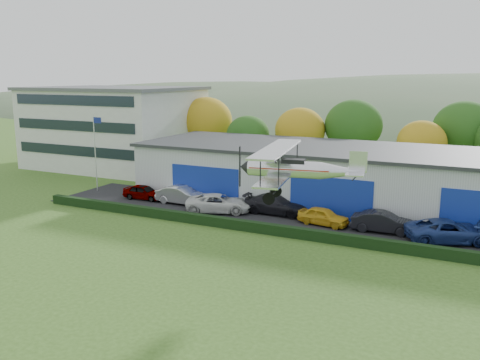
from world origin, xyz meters
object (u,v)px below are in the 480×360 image
at_px(car_3, 276,205).
at_px(office_block, 115,127).
at_px(car_4, 323,216).
at_px(biplane, 295,168).
at_px(car_6, 449,231).
at_px(flagpole, 96,146).
at_px(car_2, 219,203).
at_px(hangar, 348,176).
at_px(car_1, 182,195).
at_px(car_5, 383,222).
at_px(car_0, 144,192).

bearing_deg(car_3, office_block, 65.75).
xyz_separation_m(car_4, biplane, (1.13, -10.33, 5.77)).
height_order(car_6, biplane, biplane).
height_order(flagpole, car_2, flagpole).
bearing_deg(office_block, car_6, -19.61).
height_order(flagpole, car_3, flagpole).
distance_m(office_block, car_4, 36.42).
bearing_deg(biplane, hangar, 83.73).
distance_m(car_4, car_6, 9.37).
distance_m(car_1, biplane, 19.56).
bearing_deg(flagpole, office_block, 121.97).
bearing_deg(car_4, hangar, 7.69).
xyz_separation_m(car_1, car_2, (4.48, -1.08, -0.04)).
xyz_separation_m(car_2, car_3, (4.78, 1.66, 0.03)).
xyz_separation_m(car_5, biplane, (-3.57, -10.46, 5.68)).
bearing_deg(car_5, car_1, 84.70).
distance_m(car_2, car_6, 18.79).
height_order(car_2, car_5, car_5).
xyz_separation_m(car_3, biplane, (5.78, -11.75, 5.65)).
bearing_deg(car_6, car_4, 63.92).
distance_m(flagpole, car_3, 20.59).
height_order(car_1, car_4, car_1).
bearing_deg(car_2, car_0, 62.03).
height_order(car_3, car_4, car_3).
bearing_deg(car_5, car_6, -98.12).
height_order(office_block, car_0, office_block).
relative_size(hangar, car_6, 6.76).
bearing_deg(flagpole, hangar, 13.51).
distance_m(car_1, car_5, 18.62).
bearing_deg(car_3, flagpole, 89.94).
distance_m(car_2, car_4, 9.43).
relative_size(flagpole, car_2, 1.40).
distance_m(flagpole, car_2, 16.06).
relative_size(car_5, biplane, 0.55).
relative_size(hangar, car_2, 7.10).
relative_size(car_5, car_6, 0.80).
bearing_deg(car_3, car_5, -96.81).
height_order(flagpole, biplane, flagpole).
bearing_deg(car_0, car_3, -89.30).
bearing_deg(car_5, flagpole, 83.61).
relative_size(office_block, car_6, 3.43).
height_order(office_block, car_6, office_block).
bearing_deg(car_0, flagpole, 78.91).
bearing_deg(car_6, car_3, 58.70).
relative_size(flagpole, car_1, 1.59).
relative_size(flagpole, car_0, 1.93).
bearing_deg(biplane, car_6, 40.93).
height_order(hangar, office_block, office_block).
xyz_separation_m(hangar, car_2, (-9.45, -8.03, -1.81)).
xyz_separation_m(car_0, car_4, (18.22, -0.76, 0.00)).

